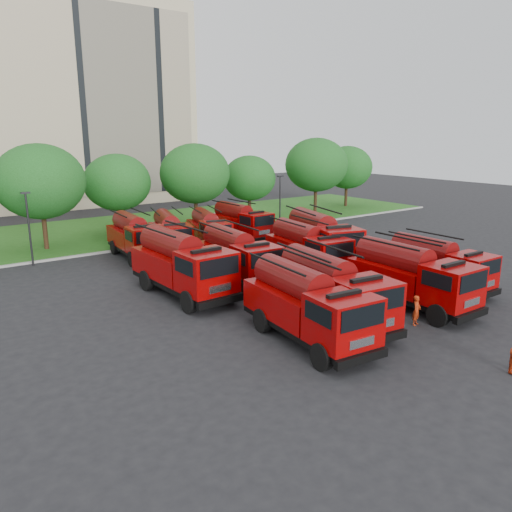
{
  "coord_description": "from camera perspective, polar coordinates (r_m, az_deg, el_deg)",
  "views": [
    {
      "loc": [
        -17.34,
        -18.86,
        9.01
      ],
      "look_at": [
        -0.19,
        4.43,
        1.8
      ],
      "focal_mm": 35.0,
      "sensor_mm": 36.0,
      "label": 1
    }
  ],
  "objects": [
    {
      "name": "fire_truck_0",
      "position": [
        22.01,
        5.81,
        -5.58
      ],
      "size": [
        3.26,
        7.49,
        3.31
      ],
      "rotation": [
        0.0,
        0.0,
        -0.1
      ],
      "color": "black",
      "rests_on": "ground"
    },
    {
      "name": "fire_truck_8",
      "position": [
        37.71,
        -13.68,
        2.21
      ],
      "size": [
        2.93,
        7.01,
        3.12
      ],
      "rotation": [
        0.0,
        0.0,
        -0.08
      ],
      "color": "black",
      "rests_on": "ground"
    },
    {
      "name": "tree_4",
      "position": [
        47.65,
        -7.0,
        9.33
      ],
      "size": [
        6.55,
        6.55,
        8.01
      ],
      "color": "#382314",
      "rests_on": "ground"
    },
    {
      "name": "tree_6",
      "position": [
        56.15,
        6.91,
        10.3
      ],
      "size": [
        6.89,
        6.89,
        8.42
      ],
      "color": "#382314",
      "rests_on": "ground"
    },
    {
      "name": "firefighter_2",
      "position": [
        30.34,
        23.22,
        -4.46
      ],
      "size": [
        0.85,
        1.07,
        1.61
      ],
      "primitive_type": "imported",
      "rotation": [
        0.0,
        0.0,
        1.95
      ],
      "color": "black",
      "rests_on": "ground"
    },
    {
      "name": "fire_truck_3",
      "position": [
        30.93,
        20.01,
        -0.92
      ],
      "size": [
        2.56,
        6.62,
        2.99
      ],
      "rotation": [
        0.0,
        0.0,
        -0.03
      ],
      "color": "black",
      "rests_on": "ground"
    },
    {
      "name": "tree_3",
      "position": [
        46.08,
        -15.58,
        8.1
      ],
      "size": [
        5.88,
        5.88,
        7.19
      ],
      "color": "#382314",
      "rests_on": "ground"
    },
    {
      "name": "firefighter_4",
      "position": [
        28.0,
        -3.38,
        -4.8
      ],
      "size": [
        0.98,
        0.87,
        1.68
      ],
      "primitive_type": "imported",
      "rotation": [
        0.0,
        0.0,
        2.62
      ],
      "color": "#A0270C",
      "rests_on": "ground"
    },
    {
      "name": "fire_truck_4",
      "position": [
        28.32,
        -8.48,
        -0.92
      ],
      "size": [
        3.07,
        7.92,
        3.57
      ],
      "rotation": [
        0.0,
        0.0,
        0.03
      ],
      "color": "black",
      "rests_on": "ground"
    },
    {
      "name": "firefighter_3",
      "position": [
        29.93,
        18.29,
        -4.26
      ],
      "size": [
        1.17,
        0.82,
        1.65
      ],
      "primitive_type": "imported",
      "rotation": [
        0.0,
        0.0,
        3.41
      ],
      "color": "black",
      "rests_on": "ground"
    },
    {
      "name": "tree_7",
      "position": [
        62.54,
        10.38,
        9.93
      ],
      "size": [
        6.05,
        6.05,
        7.39
      ],
      "color": "#382314",
      "rests_on": "ground"
    },
    {
      "name": "fire_truck_9",
      "position": [
        38.24,
        -9.86,
        2.52
      ],
      "size": [
        4.09,
        7.08,
        3.06
      ],
      "rotation": [
        0.0,
        0.0,
        -0.28
      ],
      "color": "black",
      "rests_on": "ground"
    },
    {
      "name": "fire_truck_10",
      "position": [
        39.9,
        -5.45,
        3.02
      ],
      "size": [
        3.79,
        6.7,
        2.89
      ],
      "rotation": [
        0.0,
        0.0,
        -0.27
      ],
      "color": "black",
      "rests_on": "ground"
    },
    {
      "name": "firefighter_5",
      "position": [
        32.44,
        11.72,
        -2.43
      ],
      "size": [
        1.94,
        1.1,
        1.97
      ],
      "primitive_type": "imported",
      "rotation": [
        0.0,
        0.0,
        2.96
      ],
      "color": "#A0270C",
      "rests_on": "ground"
    },
    {
      "name": "curb",
      "position": [
        41.62,
        -10.85,
        1.34
      ],
      "size": [
        70.0,
        0.3,
        0.14
      ],
      "primitive_type": "cube",
      "color": "gray",
      "rests_on": "ground"
    },
    {
      "name": "tree_5",
      "position": [
        52.32,
        -0.76,
        8.88
      ],
      "size": [
        5.46,
        5.46,
        6.68
      ],
      "color": "#382314",
      "rests_on": "ground"
    },
    {
      "name": "fire_truck_6",
      "position": [
        32.84,
        5.81,
        0.9
      ],
      "size": [
        3.32,
        7.27,
        3.19
      ],
      "rotation": [
        0.0,
        0.0,
        -0.13
      ],
      "color": "black",
      "rests_on": "ground"
    },
    {
      "name": "ground",
      "position": [
        27.16,
        5.9,
        -5.46
      ],
      "size": [
        140.0,
        140.0,
        0.0
      ],
      "primitive_type": "plane",
      "color": "black",
      "rests_on": "ground"
    },
    {
      "name": "lawn",
      "position": [
        48.93,
        -14.99,
        2.98
      ],
      "size": [
        70.0,
        16.0,
        0.12
      ],
      "primitive_type": "cube",
      "color": "#1C4D14",
      "rests_on": "ground"
    },
    {
      "name": "lamp_post_1",
      "position": [
        46.89,
        2.76,
        6.49
      ],
      "size": [
        0.6,
        0.25,
        5.11
      ],
      "color": "black",
      "rests_on": "ground"
    },
    {
      "name": "fire_truck_7",
      "position": [
        35.1,
        7.28,
        2.0
      ],
      "size": [
        4.73,
        8.22,
        3.55
      ],
      "rotation": [
        0.0,
        0.0,
        -0.28
      ],
      "color": "black",
      "rests_on": "ground"
    },
    {
      "name": "firefighter_0",
      "position": [
        25.4,
        17.75,
        -7.49
      ],
      "size": [
        0.63,
        0.53,
        1.47
      ],
      "primitive_type": "imported",
      "rotation": [
        0.0,
        0.0,
        0.29
      ],
      "color": "#A0270C",
      "rests_on": "ground"
    },
    {
      "name": "fire_truck_1",
      "position": [
        24.03,
        8.55,
        -3.92
      ],
      "size": [
        3.52,
        7.63,
        3.35
      ],
      "rotation": [
        0.0,
        0.0,
        -0.14
      ],
      "color": "black",
      "rests_on": "ground"
    },
    {
      "name": "lamp_post_0",
      "position": [
        37.31,
        -24.54,
        3.29
      ],
      "size": [
        0.6,
        0.25,
        5.11
      ],
      "color": "black",
      "rests_on": "ground"
    },
    {
      "name": "fire_truck_11",
      "position": [
        42.85,
        -1.79,
        3.93
      ],
      "size": [
        2.59,
        6.73,
        3.04
      ],
      "rotation": [
        0.0,
        0.0,
        0.02
      ],
      "color": "black",
      "rests_on": "ground"
    },
    {
      "name": "fire_truck_2",
      "position": [
        27.35,
        17.24,
        -2.24
      ],
      "size": [
        2.82,
        7.31,
        3.3
      ],
      "rotation": [
        0.0,
        0.0,
        -0.02
      ],
      "color": "black",
      "rests_on": "ground"
    },
    {
      "name": "fire_truck_5",
      "position": [
        30.53,
        -2.21,
        -0.02
      ],
      "size": [
        3.09,
        7.28,
        3.23
      ],
      "rotation": [
        0.0,
        0.0,
        -0.09
      ],
      "color": "black",
      "rests_on": "ground"
    },
    {
      "name": "tree_2",
      "position": [
        41.59,
        -23.47,
        7.81
      ],
      "size": [
        6.72,
        6.72,
        8.22
      ],
      "color": "#382314",
      "rests_on": "ground"
    },
    {
      "name": "apartment_building",
      "position": [
        69.63,
        -21.04,
        15.98
      ],
      "size": [
        30.0,
        14.18,
        25.0
      ],
      "color": "#BFB58E",
      "rests_on": "ground"
    }
  ]
}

